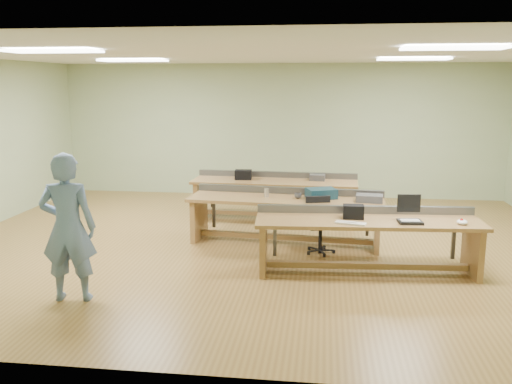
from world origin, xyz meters
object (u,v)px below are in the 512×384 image
workbench_front (367,232)px  mug (298,196)px  drinks_can (267,193)px  workbench_back (275,190)px  workbench_mid (286,209)px  parts_bin_teal (321,193)px  parts_bin_grey (369,198)px  person (68,228)px  camera_bag (353,212)px  task_chair (320,233)px  laptop_base (410,222)px

workbench_front → mug: bearing=125.7°
drinks_can → workbench_back: bearing=90.3°
workbench_mid → drinks_can: size_ratio=23.62×
parts_bin_teal → parts_bin_grey: size_ratio=1.09×
workbench_front → workbench_mid: (-1.21, 1.25, 0.00)m
workbench_mid → mug: size_ratio=27.69×
parts_bin_teal → parts_bin_grey: parts_bin_teal is taller
parts_bin_teal → drinks_can: 0.88m
workbench_back → workbench_mid: bearing=-76.3°
person → mug: (2.58, 2.66, -0.10)m
camera_bag → person: bearing=-157.2°
workbench_mid → task_chair: 0.76m
mug → workbench_back: bearing=107.9°
workbench_mid → task_chair: (0.56, -0.45, -0.25)m
laptop_base → camera_bag: size_ratio=1.11×
camera_bag → mug: size_ratio=2.41×
person → task_chair: bearing=-151.3°
workbench_mid → task_chair: bearing=-34.1°
laptop_base → workbench_mid: bearing=136.2°
workbench_back → parts_bin_grey: bearing=-44.2°
task_chair → person: bearing=-157.8°
laptop_base → camera_bag: camera_bag is taller
person → task_chair: (2.94, 2.24, -0.58)m
parts_bin_teal → task_chair: bearing=-90.9°
workbench_front → parts_bin_grey: bearing=80.7°
parts_bin_teal → mug: parts_bin_teal is taller
person → laptop_base: person is taller
workbench_mid → camera_bag: 1.63m
parts_bin_grey → camera_bag: bearing=-105.2°
mug → camera_bag: bearing=-56.2°
workbench_mid → workbench_back: (-0.32, 1.58, 0.00)m
workbench_front → camera_bag: size_ratio=11.16×
workbench_mid → workbench_back: bearing=106.2°
person → parts_bin_grey: 4.49m
parts_bin_teal → mug: size_ratio=3.90×
workbench_mid → parts_bin_grey: 1.34m
workbench_back → camera_bag: size_ratio=11.38×
laptop_base → camera_bag: 0.75m
workbench_mid → drinks_can: (-0.32, 0.04, 0.26)m
parts_bin_teal → workbench_back: bearing=120.1°
workbench_mid → laptop_base: 2.25m
camera_bag → task_chair: size_ratio=0.32×
drinks_can → workbench_mid: bearing=-6.9°
camera_bag → parts_bin_grey: size_ratio=0.68×
workbench_back → laptop_base: workbench_back is taller
parts_bin_grey → drinks_can: drinks_can is taller
workbench_front → person: bearing=-162.1°
workbench_front → parts_bin_teal: size_ratio=6.91×
workbench_mid → mug: 0.31m
workbench_front → drinks_can: bearing=135.8°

